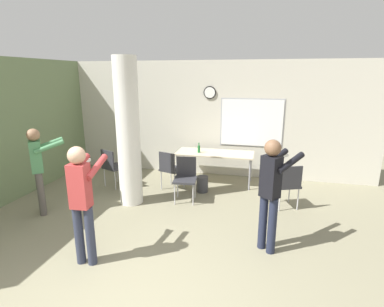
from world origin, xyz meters
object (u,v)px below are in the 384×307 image
Objects in this scene: folding_table at (215,154)px; person_playing_front at (82,197)px; bottle_on_table at (199,149)px; chair_mid_room at (288,183)px; chair_table_left at (171,167)px; chair_near_pillar at (113,165)px; chair_table_front at (186,176)px; person_playing_side at (271,187)px; person_watching_back at (39,165)px.

person_playing_front reaches higher than folding_table.
bottle_on_table reaches higher than chair_mid_room.
folding_table is at bearing 13.21° from bottle_on_table.
chair_table_left is 1.32m from chair_near_pillar.
bottle_on_table is 1.97m from chair_near_pillar.
chair_near_pillar is at bearing -159.70° from folding_table.
bottle_on_table reaches higher than chair_table_left.
bottle_on_table reaches higher than chair_table_front.
person_playing_side is (-0.35, -1.52, 0.45)m from chair_mid_room.
chair_mid_room is (1.91, -0.99, -0.30)m from bottle_on_table.
person_playing_front is 1.03× the size of person_watching_back.
chair_table_left is 0.66m from chair_table_front.
folding_table is 1.09× the size of person_playing_front.
chair_table_front is 1.80m from chair_near_pillar.
chair_table_left reaches higher than folding_table.
person_playing_side is at bearing -3.86° from person_watching_back.
chair_table_left is at bearing 5.65° from chair_near_pillar.
person_playing_front is at bearing -108.20° from chair_table_front.
person_playing_side is 2.53m from person_playing_front.
folding_table is 3.62m from person_watching_back.
chair_table_left is 2.56m from person_watching_back.
chair_mid_room is 3.65m from person_playing_front.
chair_near_pillar is (-1.81, -0.72, -0.30)m from bottle_on_table.
chair_near_pillar is at bearing 68.56° from person_watching_back.
person_watching_back is (-2.77, -2.33, 0.24)m from folding_table.
person_playing_front is (-1.17, -3.47, 0.27)m from folding_table.
person_watching_back is (-4.32, -1.25, 0.41)m from chair_mid_room.
folding_table is 3.67m from person_playing_front.
bottle_on_table is (-0.36, -0.08, 0.13)m from folding_table.
bottle_on_table is 0.26× the size of chair_table_left.
bottle_on_table is at bearing 152.55° from chair_mid_room.
chair_table_front and chair_near_pillar have the same top height.
person_playing_side is at bearing 20.31° from person_playing_front.
person_playing_front is (-0.76, -2.33, 0.44)m from chair_table_front.
bottle_on_table is 0.14× the size of person_playing_side.
person_playing_side is (1.56, -2.51, 0.15)m from bottle_on_table.
folding_table is at bearing 20.30° from chair_near_pillar.
person_watching_back is at bearing 144.49° from person_playing_front.
chair_mid_room is 1.00× the size of chair_near_pillar.
person_playing_front reaches higher than chair_near_pillar.
person_playing_front is at bearing -103.40° from bottle_on_table.
folding_table is at bearing 145.25° from chair_mid_room.
person_playing_side is 1.01× the size of person_playing_front.
person_playing_front reaches higher than person_watching_back.
folding_table is 7.78× the size of bottle_on_table.
person_watching_back reaches higher than chair_table_left.
person_watching_back is (-3.97, 0.27, -0.04)m from person_playing_side.
person_playing_side reaches higher than folding_table.
chair_table_left and chair_mid_room have the same top height.
folding_table is at bearing 71.43° from person_playing_front.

